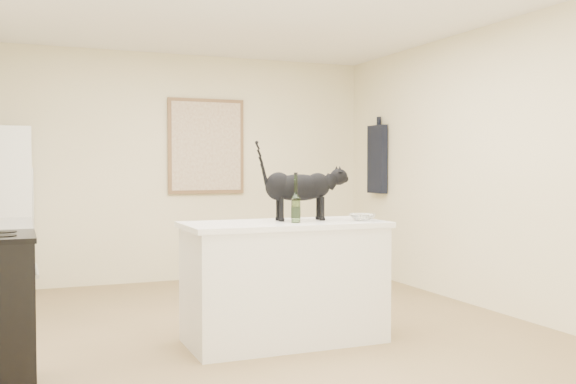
{
  "coord_description": "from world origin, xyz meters",
  "views": [
    {
      "loc": [
        -1.73,
        -4.73,
        1.31
      ],
      "look_at": [
        0.15,
        -0.15,
        1.12
      ],
      "focal_mm": 41.04,
      "sensor_mm": 36.0,
      "label": 1
    }
  ],
  "objects": [
    {
      "name": "floor",
      "position": [
        0.0,
        0.0,
        0.0
      ],
      "size": [
        5.5,
        5.5,
        0.0
      ],
      "primitive_type": "plane",
      "color": "olive",
      "rests_on": "ground"
    },
    {
      "name": "wall_back",
      "position": [
        0.0,
        2.75,
        1.3
      ],
      "size": [
        4.5,
        0.0,
        4.5
      ],
      "primitive_type": "plane",
      "rotation": [
        1.57,
        0.0,
        0.0
      ],
      "color": "beige",
      "rests_on": "ground"
    },
    {
      "name": "wall_front",
      "position": [
        0.0,
        -2.75,
        1.3
      ],
      "size": [
        4.5,
        0.0,
        4.5
      ],
      "primitive_type": "plane",
      "rotation": [
        -1.57,
        0.0,
        0.0
      ],
      "color": "beige",
      "rests_on": "ground"
    },
    {
      "name": "wall_right",
      "position": [
        2.25,
        0.0,
        1.3
      ],
      "size": [
        0.0,
        5.5,
        5.5
      ],
      "primitive_type": "plane",
      "rotation": [
        1.57,
        0.0,
        -1.57
      ],
      "color": "beige",
      "rests_on": "ground"
    },
    {
      "name": "island_base",
      "position": [
        0.1,
        -0.2,
        0.43
      ],
      "size": [
        1.44,
        0.67,
        0.86
      ],
      "primitive_type": "cube",
      "color": "white",
      "rests_on": "floor"
    },
    {
      "name": "island_top",
      "position": [
        0.1,
        -0.2,
        0.88
      ],
      "size": [
        1.5,
        0.7,
        0.04
      ],
      "primitive_type": "cube",
      "color": "white",
      "rests_on": "island_base"
    },
    {
      "name": "artwork_frame",
      "position": [
        0.3,
        2.72,
        1.55
      ],
      "size": [
        0.9,
        0.03,
        1.1
      ],
      "primitive_type": "cube",
      "color": "brown",
      "rests_on": "wall_back"
    },
    {
      "name": "artwork_canvas",
      "position": [
        0.3,
        2.7,
        1.55
      ],
      "size": [
        0.82,
        0.0,
        1.02
      ],
      "primitive_type": "cube",
      "color": "beige",
      "rests_on": "wall_back"
    },
    {
      "name": "hanging_garment",
      "position": [
        2.19,
        2.05,
        1.4
      ],
      "size": [
        0.08,
        0.34,
        0.8
      ],
      "primitive_type": "cube",
      "color": "black",
      "rests_on": "wall_right"
    },
    {
      "name": "black_cat",
      "position": [
        0.25,
        -0.13,
        1.13
      ],
      "size": [
        0.66,
        0.27,
        0.45
      ],
      "primitive_type": null,
      "rotation": [
        0.0,
        0.0,
        -0.12
      ],
      "color": "black",
      "rests_on": "island_top"
    },
    {
      "name": "wine_bottle",
      "position": [
        0.15,
        -0.3,
        1.06
      ],
      "size": [
        0.08,
        0.08,
        0.32
      ],
      "primitive_type": "cylinder",
      "rotation": [
        0.0,
        0.0,
        -0.19
      ],
      "color": "#335D25",
      "rests_on": "island_top"
    },
    {
      "name": "glass_bowl",
      "position": [
        0.69,
        -0.32,
        0.93
      ],
      "size": [
        0.28,
        0.28,
        0.05
      ],
      "primitive_type": "imported",
      "rotation": [
        0.0,
        0.0,
        -0.43
      ],
      "color": "white",
      "rests_on": "island_top"
    },
    {
      "name": "fridge_paper",
      "position": [
        -1.6,
        2.34,
        1.15
      ],
      "size": [
        0.02,
        0.13,
        0.16
      ],
      "primitive_type": "cube",
      "rotation": [
        0.0,
        0.0,
        -0.1
      ],
      "color": "white",
      "rests_on": "fridge"
    }
  ]
}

